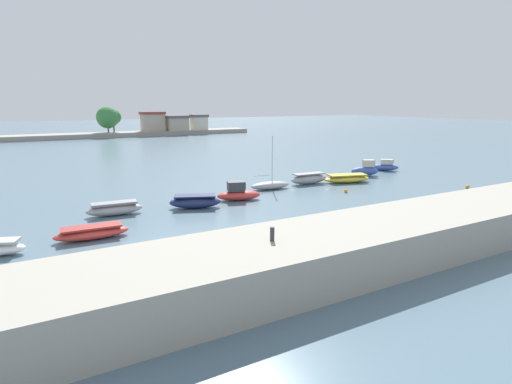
% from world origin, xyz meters
% --- Properties ---
extents(ground_plane, '(400.00, 400.00, 0.00)m').
position_xyz_m(ground_plane, '(0.00, 0.00, 0.00)').
color(ground_plane, slate).
extents(seawall_embankment, '(69.47, 5.78, 2.30)m').
position_xyz_m(seawall_embankment, '(0.00, -7.31, 1.15)').
color(seawall_embankment, '#9E998C').
rests_on(seawall_embankment, ground).
extents(mooring_bollard, '(0.22, 0.22, 0.68)m').
position_xyz_m(mooring_bollard, '(3.39, -7.30, 2.64)').
color(mooring_bollard, '#2D2D33').
rests_on(mooring_bollard, seawall_embankment).
extents(moored_boat_1, '(4.71, 1.68, 0.86)m').
position_xyz_m(moored_boat_1, '(-3.14, 4.46, 0.41)').
color(moored_boat_1, '#C63833').
rests_on(moored_boat_1, ground).
extents(moored_boat_2, '(4.39, 1.66, 1.05)m').
position_xyz_m(moored_boat_2, '(-0.71, 9.73, 0.50)').
color(moored_boat_2, '#9E9EA3').
rests_on(moored_boat_2, ground).
extents(moored_boat_3, '(4.56, 3.08, 1.11)m').
position_xyz_m(moored_boat_3, '(5.67, 8.74, 0.54)').
color(moored_boat_3, navy).
rests_on(moored_boat_3, ground).
extents(moored_boat_4, '(4.26, 2.57, 1.73)m').
position_xyz_m(moored_boat_4, '(10.12, 9.48, 0.62)').
color(moored_boat_4, '#C63833').
rests_on(moored_boat_4, ground).
extents(moored_boat_5, '(4.37, 1.80, 5.45)m').
position_xyz_m(moored_boat_5, '(15.14, 12.13, 0.43)').
color(moored_boat_5, '#9E9EA3').
rests_on(moored_boat_5, ground).
extents(moored_boat_6, '(4.50, 1.65, 1.18)m').
position_xyz_m(moored_boat_6, '(20.28, 12.50, 0.57)').
color(moored_boat_6, '#9E9EA3').
rests_on(moored_boat_6, ground).
extents(moored_boat_7, '(5.62, 3.21, 0.92)m').
position_xyz_m(moored_boat_7, '(24.50, 11.10, 0.44)').
color(moored_boat_7, yellow).
rests_on(moored_boat_7, ground).
extents(moored_boat_8, '(3.49, 2.41, 1.92)m').
position_xyz_m(moored_boat_8, '(29.41, 13.33, 0.71)').
color(moored_boat_8, '#3856A8').
rests_on(moored_boat_8, ground).
extents(moored_boat_9, '(3.68, 3.09, 1.48)m').
position_xyz_m(moored_boat_9, '(34.28, 14.91, 0.56)').
color(moored_boat_9, '#3856A8').
rests_on(moored_boat_9, ground).
extents(mooring_buoy_0, '(0.36, 0.36, 0.36)m').
position_xyz_m(mooring_buoy_0, '(20.82, 7.09, 0.18)').
color(mooring_buoy_0, orange).
rests_on(mooring_buoy_0, ground).
extents(mooring_buoy_1, '(0.41, 0.41, 0.41)m').
position_xyz_m(mooring_buoy_1, '(33.06, 2.39, 0.20)').
color(mooring_buoy_1, orange).
rests_on(mooring_buoy_1, ground).
extents(distant_shoreline, '(102.19, 7.39, 7.78)m').
position_xyz_m(distant_shoreline, '(-0.90, 87.87, 2.67)').
color(distant_shoreline, gray).
rests_on(distant_shoreline, ground).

